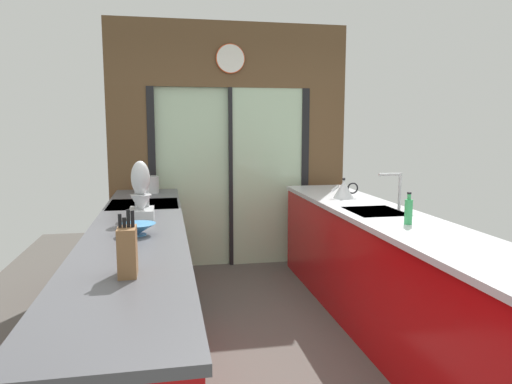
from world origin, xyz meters
The scene contains 12 objects.
ground_plane centered at (0.00, 0.60, -0.01)m, with size 5.04×7.60×0.02m, color #4C4742.
back_wall_unit centered at (0.00, 2.40, 1.53)m, with size 2.64×0.12×2.70m.
left_counter_run centered at (-0.91, 0.13, 0.47)m, with size 0.62×3.80×0.92m.
right_counter_run centered at (0.91, 0.30, 0.46)m, with size 0.62×3.80×0.92m.
sink_faucet centered at (1.06, 0.55, 1.12)m, with size 0.19×0.02×0.30m.
oven_range centered at (-0.91, 1.25, 0.46)m, with size 0.60×0.60×0.92m.
mixing_bowl centered at (-0.89, 0.05, 0.96)m, with size 0.22×0.22×0.07m.
knife_block centered at (-0.89, -0.74, 1.03)m, with size 0.08×0.14×0.30m.
stand_mixer centered at (-0.89, 0.54, 1.08)m, with size 0.17×0.27×0.42m.
stock_pot centered at (-0.89, 1.92, 1.00)m, with size 0.21×0.21×0.19m.
kettle centered at (0.89, 1.23, 1.00)m, with size 0.27×0.19×0.19m.
soap_bottle centered at (0.89, 0.04, 1.01)m, with size 0.05×0.05×0.22m.
Camera 1 is at (-0.71, -2.84, 1.58)m, focal length 33.07 mm.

